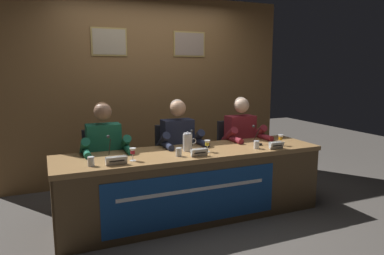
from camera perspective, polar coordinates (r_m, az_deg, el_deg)
ground_plane at (r=3.98m, az=0.00°, el=-14.06°), size 12.00×12.00×0.00m
wall_back_panelled at (r=5.08m, az=-6.75°, el=6.20°), size 4.06×0.14×2.60m
conference_table at (r=3.72m, az=0.59°, el=-7.70°), size 2.86×0.75×0.73m
chair_left at (r=4.11m, az=-14.24°, el=-6.91°), size 0.44×0.45×0.92m
panelist_left at (r=3.85m, az=-13.93°, el=-3.75°), size 0.51×0.48×1.24m
nameplate_left at (r=3.26m, az=-12.18°, el=-5.28°), size 0.19×0.06×0.08m
juice_glass_left at (r=3.37m, az=-9.61°, el=-3.94°), size 0.06×0.06×0.12m
water_cup_left at (r=3.28m, az=-16.10°, el=-5.39°), size 0.06×0.06×0.08m
microphone_left at (r=3.50m, az=-13.16°, el=-3.73°), size 0.06×0.17×0.22m
chair_center at (r=4.32m, az=-2.92°, el=-5.84°), size 0.44×0.45×0.92m
panelist_center at (r=4.07m, az=-1.97°, el=-2.76°), size 0.51×0.48×1.24m
nameplate_center at (r=3.50m, az=1.20°, el=-4.07°), size 0.17×0.06×0.08m
juice_glass_center at (r=3.68m, az=2.49°, el=-2.66°), size 0.06×0.06×0.12m
water_cup_center at (r=3.50m, az=-2.17°, el=-4.08°), size 0.06×0.06×0.08m
microphone_center at (r=3.72m, az=0.48°, el=-2.69°), size 0.06×0.17×0.22m
chair_right at (r=4.67m, az=7.00°, el=-4.71°), size 0.44×0.45×0.92m
panelist_right at (r=4.44m, az=8.36°, el=-1.82°), size 0.51×0.48×1.24m
nameplate_right at (r=3.93m, az=13.55°, el=-2.83°), size 0.17×0.06×0.08m
juice_glass_right at (r=4.11m, az=14.21°, el=-1.67°), size 0.06×0.06×0.12m
water_cup_right at (r=3.90m, az=10.44°, el=-2.83°), size 0.06×0.06×0.08m
microphone_right at (r=4.10m, az=10.60°, el=-1.72°), size 0.06×0.17×0.22m
water_pitcher_central at (r=3.72m, az=-0.71°, el=-2.38°), size 0.15×0.10×0.21m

